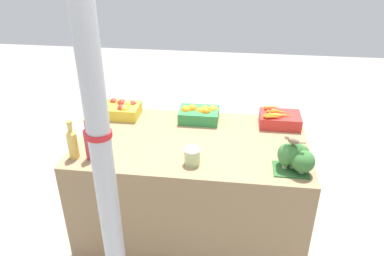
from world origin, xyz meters
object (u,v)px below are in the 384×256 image
object	(u,v)px
apple_crate	(121,109)
juice_bottle_cloudy	(105,146)
juice_bottle_golden	(73,143)
sparrow_bird	(293,140)
broccoli_pile	(295,157)
support_pole	(102,154)
carrot_crate	(279,119)
juice_bottle_ruby	(89,142)
orange_crate	(199,114)
pickle_jar	(192,156)

from	to	relation	value
apple_crate	juice_bottle_cloudy	bearing A→B (deg)	-81.67
juice_bottle_golden	sparrow_bird	distance (m)	1.42
broccoli_pile	support_pole	bearing A→B (deg)	-153.44
carrot_crate	juice_bottle_golden	size ratio (longest dim) A/B	1.14
juice_bottle_ruby	juice_bottle_cloudy	distance (m)	0.11
orange_crate	juice_bottle_cloudy	distance (m)	0.85
carrot_crate	sparrow_bird	size ratio (longest dim) A/B	2.39
juice_bottle_cloudy	sparrow_bird	size ratio (longest dim) A/B	2.02
carrot_crate	juice_bottle_golden	xyz separation A→B (m)	(-1.40, -0.64, 0.06)
apple_crate	carrot_crate	xyz separation A→B (m)	(1.27, -0.01, -0.01)
juice_bottle_cloudy	orange_crate	bearing A→B (deg)	49.90
carrot_crate	orange_crate	bearing A→B (deg)	179.58
apple_crate	pickle_jar	world-z (taller)	apple_crate
orange_crate	sparrow_bird	size ratio (longest dim) A/B	2.39
orange_crate	broccoli_pile	xyz separation A→B (m)	(0.68, -0.61, 0.04)
support_pole	carrot_crate	size ratio (longest dim) A/B	7.74
orange_crate	carrot_crate	world-z (taller)	carrot_crate
juice_bottle_ruby	juice_bottle_golden	bearing A→B (deg)	-180.00
support_pole	sparrow_bird	xyz separation A→B (m)	(1.02, 0.51, -0.14)
support_pole	orange_crate	size ratio (longest dim) A/B	7.74
support_pole	juice_bottle_ruby	bearing A→B (deg)	120.43
orange_crate	carrot_crate	xyz separation A→B (m)	(0.63, -0.00, -0.01)
apple_crate	pickle_jar	xyz separation A→B (m)	(0.67, -0.62, -0.00)
orange_crate	pickle_jar	size ratio (longest dim) A/B	2.80
juice_bottle_ruby	juice_bottle_cloudy	xyz separation A→B (m)	(0.11, -0.00, -0.02)
orange_crate	sparrow_bird	bearing A→B (deg)	-43.96
apple_crate	orange_crate	size ratio (longest dim) A/B	1.00
apple_crate	juice_bottle_ruby	distance (m)	0.65
orange_crate	sparrow_bird	xyz separation A→B (m)	(0.65, -0.62, 0.16)
juice_bottle_cloudy	pickle_jar	size ratio (longest dim) A/B	2.37
broccoli_pile	sparrow_bird	distance (m)	0.13
orange_crate	carrot_crate	size ratio (longest dim) A/B	1.00
broccoli_pile	juice_bottle_ruby	size ratio (longest dim) A/B	0.83
pickle_jar	sparrow_bird	world-z (taller)	sparrow_bird
broccoli_pile	apple_crate	bearing A→B (deg)	155.11
apple_crate	pickle_jar	size ratio (longest dim) A/B	2.80
broccoli_pile	pickle_jar	world-z (taller)	broccoli_pile
support_pole	juice_bottle_golden	size ratio (longest dim) A/B	8.84
orange_crate	broccoli_pile	bearing A→B (deg)	-42.06
broccoli_pile	juice_bottle_cloudy	world-z (taller)	juice_bottle_cloudy
carrot_crate	pickle_jar	world-z (taller)	carrot_crate
juice_bottle_ruby	juice_bottle_cloudy	world-z (taller)	juice_bottle_ruby
pickle_jar	sparrow_bird	size ratio (longest dim) A/B	0.85
orange_crate	pickle_jar	world-z (taller)	orange_crate
juice_bottle_ruby	pickle_jar	distance (m)	0.68
juice_bottle_cloudy	support_pole	bearing A→B (deg)	-69.82
orange_crate	juice_bottle_golden	bearing A→B (deg)	-139.79
juice_bottle_cloudy	juice_bottle_golden	bearing A→B (deg)	180.00
orange_crate	juice_bottle_cloudy	bearing A→B (deg)	-130.10
juice_bottle_ruby	sparrow_bird	bearing A→B (deg)	1.10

